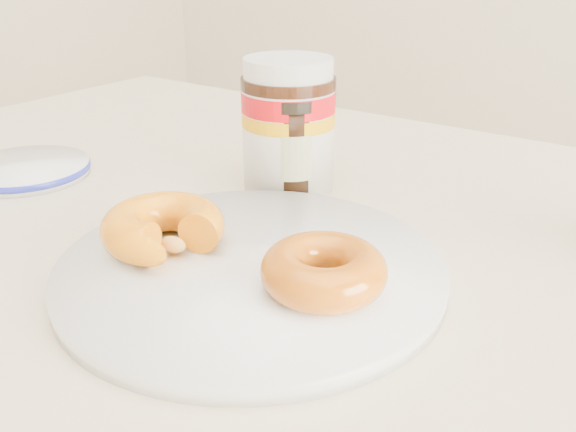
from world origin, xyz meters
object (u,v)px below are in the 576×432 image
Objects in this scene: plate at (251,269)px; blue_rim_saucer at (25,169)px; donut_bitten at (163,227)px; donut_whole at (324,270)px; nutella_jar at (288,119)px; dining_table at (337,357)px; dark_jar at (291,146)px.

plate and blue_rim_saucer have the same top height.
donut_bitten is 0.14m from donut_whole.
donut_bitten is 1.10× the size of donut_whole.
donut_bitten reaches higher than donut_whole.
donut_whole is 0.42m from blue_rim_saucer.
dining_table is at bearing -42.55° from nutella_jar.
dark_jar is at bearing 115.18° from plate.
donut_bitten is at bearing -174.01° from donut_whole.
donut_whole is 0.88× the size of dark_jar.
plate is 3.05× the size of donut_bitten.
nutella_jar is 1.33× the size of dark_jar.
plate is 0.19m from dark_jar.
dining_table is 15.67× the size of donut_whole.
donut_whole reaches higher than blue_rim_saucer.
dining_table is 0.22m from dark_jar.
donut_bitten is 0.28m from blue_rim_saucer.
plate is at bearing 175.82° from donut_whole.
blue_rim_saucer is at bearing 173.63° from plate.
blue_rim_saucer is (-0.40, -0.01, 0.09)m from dining_table.
donut_bitten is at bearing -12.04° from blue_rim_saucer.
plate is at bearing -135.42° from dining_table.
plate is 3.35× the size of donut_whole.
plate is (-0.05, -0.05, 0.09)m from dining_table.
dark_jar is at bearing 130.59° from donut_whole.
donut_bitten is at bearing -150.43° from dining_table.
plate is at bearing -64.82° from dark_jar.
blue_rim_saucer reaches higher than dining_table.
dining_table is 0.12m from plate.
donut_bitten is (-0.07, -0.02, 0.02)m from plate.
blue_rim_saucer is (-0.27, -0.13, -0.04)m from dark_jar.
donut_whole is at bearing -49.11° from nutella_jar.
blue_rim_saucer is (-0.28, 0.06, -0.02)m from donut_bitten.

